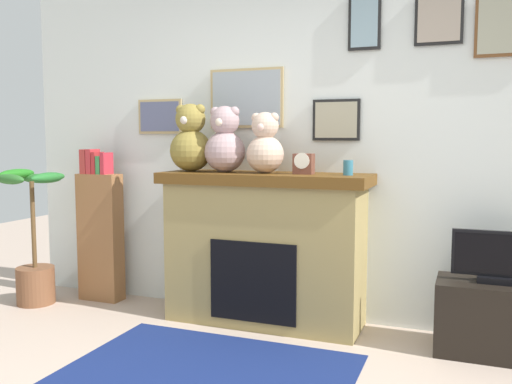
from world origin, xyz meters
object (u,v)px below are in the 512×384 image
Objects in this scene: tv_stand at (492,319)px; teddy_bear_grey at (191,141)px; teddy_bear_tan at (225,143)px; mantel_clock at (304,164)px; fireplace at (265,248)px; teddy_bear_cream at (265,146)px; potted_plant at (34,254)px; bookshelf at (100,231)px; candle_jar at (348,168)px; television at (495,258)px.

tv_stand is 2.42m from teddy_bear_grey.
teddy_bear_tan is at bearing 178.81° from tv_stand.
mantel_clock is (-1.26, 0.04, 0.96)m from tv_stand.
teddy_bear_cream reaches higher than fireplace.
fireplace is at bearing 176.26° from mantel_clock.
fireplace is at bearing 7.52° from potted_plant.
bookshelf is 1.87× the size of tv_stand.
mantel_clock is (0.30, -0.02, 0.63)m from fireplace.
teddy_bear_cream is (-1.55, 0.04, 1.08)m from tv_stand.
potted_plant is 7.40× the size of mantel_clock.
potted_plant is at bearing -174.67° from candle_jar.
bookshelf is at bearing 177.05° from teddy_bear_tan.
television is 1.00× the size of teddy_bear_grey.
mantel_clock is at bearing -3.74° from fireplace.
fireplace is 3.16× the size of teddy_bear_tan.
mantel_clock is at bearing -1.99° from bookshelf.
teddy_bear_cream reaches higher than potted_plant.
teddy_bear_grey is at bearing -3.88° from bookshelf.
potted_plant is 1.63× the size of tv_stand.
teddy_bear_grey is (-2.15, 0.04, 1.11)m from tv_stand.
candle_jar is (-0.94, 0.04, 0.55)m from television.
bookshelf is 0.56m from potted_plant.
tv_stand is (1.56, -0.06, -0.33)m from fireplace.
candle_jar is at bearing -1.65° from fireplace.
bookshelf is 1.67m from teddy_bear_cream.
bookshelf is 12.29× the size of candle_jar.
teddy_bear_tan is at bearing -179.96° from candle_jar.
tv_stand is 1.40× the size of teddy_bear_tan.
television is at bearing -2.48° from candle_jar.
teddy_bear_grey reaches higher than bookshelf.
potted_plant is 2.54× the size of teddy_bear_cream.
potted_plant is 2.18× the size of teddy_bear_grey.
candle_jar is 0.20× the size of teddy_bear_grey.
candle_jar is 1.22m from teddy_bear_grey.
teddy_bear_tan is (-1.87, 0.04, 1.10)m from tv_stand.
candle_jar is at bearing 5.33° from potted_plant.
potted_plant reaches higher than television.
mantel_clock is (2.24, 0.24, 0.77)m from potted_plant.
teddy_bear_tan is (0.28, 0.00, -0.01)m from teddy_bear_grey.
teddy_bear_grey reaches higher than fireplace.
teddy_bear_grey is (0.90, -0.06, 0.76)m from bookshelf.
potted_plant reaches higher than tv_stand.
television is (3.50, 0.20, 0.20)m from potted_plant.
bookshelf is at bearing 178.13° from tv_stand.
teddy_bear_cream reaches higher than candle_jar.
teddy_bear_cream is at bearing 178.51° from television.
teddy_bear_cream is at bearing -66.06° from fireplace.
teddy_bear_grey is (-0.89, 0.00, 0.16)m from mantel_clock.
teddy_bear_cream is (-0.61, -0.00, 0.15)m from candle_jar.
television is 2.27m from teddy_bear_grey.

